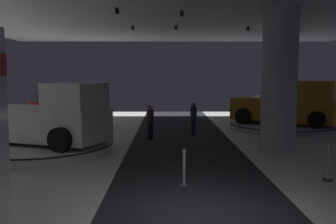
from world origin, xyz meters
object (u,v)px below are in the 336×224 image
Objects in this scene: column_right at (279,79)px; display_car_deep_right at (279,101)px; display_platform_far_right at (283,126)px; display_platform_far_left at (55,125)px; pickup_truck_mid_left at (45,119)px; visitor_walking_far at (150,120)px; display_platform_deep_right at (279,113)px; pickup_truck_far_right at (290,106)px; display_car_far_left at (54,108)px; display_platform_mid_left at (39,146)px; visitor_walking_near at (193,117)px.

column_right is 13.11m from display_car_deep_right.
display_platform_far_left is (-12.39, 0.27, 0.04)m from display_platform_far_right.
display_platform_far_left is 15.81m from display_car_deep_right.
visitor_walking_far is at bearing 33.23° from pickup_truck_mid_left.
pickup_truck_mid_left reaches higher than display_platform_deep_right.
display_car_deep_right is (1.60, 7.19, -0.25)m from pickup_truck_far_right.
display_car_deep_right is (1.88, 7.03, 0.83)m from display_platform_far_right.
display_platform_mid_left is at bearing -78.70° from display_car_far_left.
column_right is 5.87m from pickup_truck_far_right.
visitor_walking_far reaches higher than display_platform_far_left.
display_platform_mid_left is (-11.22, -5.69, 0.01)m from display_platform_far_right.
pickup_truck_far_right reaches higher than display_platform_far_right.
display_car_far_left is 1.02× the size of display_car_deep_right.
display_car_far_left is at bearing -154.78° from display_car_deep_right.
column_right reaches higher than display_platform_far_left.
column_right is 1.22× the size of display_car_far_left.
pickup_truck_mid_left is 4.65m from visitor_walking_far.
display_car_deep_right is 13.62m from visitor_walking_far.
display_platform_far_left is at bearing -57.34° from display_car_far_left.
pickup_truck_far_right is 12.70m from display_car_far_left.
display_platform_far_left is at bearing 178.03° from pickup_truck_far_right.
pickup_truck_mid_left is (0.30, -0.12, 1.08)m from display_platform_mid_left.
visitor_walking_far is at bearing -131.03° from display_platform_deep_right.
display_platform_deep_right is 11.41m from visitor_walking_near.
display_car_deep_right is (-0.02, 0.02, 0.87)m from display_platform_deep_right.
display_car_deep_right is at bearing 49.10° from visitor_walking_far.
column_right is at bearing 2.62° from pickup_truck_mid_left.
pickup_truck_far_right is 7.37m from display_car_deep_right.
pickup_truck_mid_left is 1.14× the size of display_platform_far_left.
pickup_truck_far_right reaches higher than display_car_far_left.
visitor_walking_near is at bearing 32.41° from pickup_truck_mid_left.
display_platform_far_right is at bearing 70.35° from column_right.
display_platform_far_right is at bearing 26.89° from display_platform_mid_left.
display_platform_mid_left is at bearing -154.33° from pickup_truck_far_right.
display_platform_far_right is at bearing 22.27° from visitor_walking_near.
display_platform_far_right is 1.01× the size of pickup_truck_far_right.
display_platform_mid_left is 18.27m from display_car_deep_right.
display_platform_far_right is 12.41m from pickup_truck_mid_left.
display_car_far_left is at bearing 162.41° from visitor_walking_near.
display_platform_mid_left is at bearing -149.65° from visitor_walking_near.
column_right is 12.04m from display_car_far_left.
display_car_far_left is at bearing 103.76° from pickup_truck_mid_left.
column_right is at bearing -109.65° from display_platform_far_right.
column_right reaches higher than visitor_walking_far.
pickup_truck_far_right is at bearing 25.67° from display_platform_mid_left.
column_right is 0.98× the size of pickup_truck_far_right.
column_right is at bearing -107.15° from display_platform_deep_right.
display_platform_far_right is at bearing -1.27° from display_platform_far_left.
display_car_deep_right is 11.40m from visitor_walking_near.
pickup_truck_mid_left is at bearing -146.77° from visitor_walking_far.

